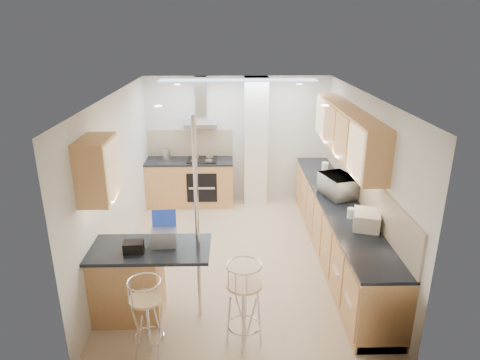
{
  "coord_description": "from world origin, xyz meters",
  "views": [
    {
      "loc": [
        -0.13,
        -5.92,
        3.39
      ],
      "look_at": [
        0.0,
        0.2,
        1.18
      ],
      "focal_mm": 32.0,
      "sensor_mm": 36.0,
      "label": 1
    }
  ],
  "objects_px": {
    "bar_stool_end": "(244,304)",
    "bread_bin": "(367,220)",
    "bar_stool_near": "(147,317)",
    "microwave": "(338,186)",
    "laptop": "(164,237)"
  },
  "relations": [
    {
      "from": "bar_stool_end",
      "to": "bread_bin",
      "type": "distance_m",
      "value": 1.99
    },
    {
      "from": "bread_bin",
      "to": "bar_stool_near",
      "type": "bearing_deg",
      "value": -139.92
    },
    {
      "from": "microwave",
      "to": "laptop",
      "type": "relative_size",
      "value": 2.01
    },
    {
      "from": "bar_stool_near",
      "to": "bar_stool_end",
      "type": "height_order",
      "value": "bar_stool_end"
    },
    {
      "from": "laptop",
      "to": "bar_stool_end",
      "type": "height_order",
      "value": "laptop"
    },
    {
      "from": "bread_bin",
      "to": "microwave",
      "type": "bearing_deg",
      "value": 112.25
    },
    {
      "from": "microwave",
      "to": "bar_stool_end",
      "type": "xyz_separation_m",
      "value": [
        -1.5,
        -2.14,
        -0.58
      ]
    },
    {
      "from": "bar_stool_end",
      "to": "bar_stool_near",
      "type": "bearing_deg",
      "value": 126.13
    },
    {
      "from": "bar_stool_near",
      "to": "microwave",
      "type": "bearing_deg",
      "value": 23.92
    },
    {
      "from": "bar_stool_near",
      "to": "bread_bin",
      "type": "xyz_separation_m",
      "value": [
        2.66,
        1.17,
        0.57
      ]
    },
    {
      "from": "bar_stool_near",
      "to": "bread_bin",
      "type": "distance_m",
      "value": 2.96
    },
    {
      "from": "laptop",
      "to": "bar_stool_near",
      "type": "height_order",
      "value": "laptop"
    },
    {
      "from": "laptop",
      "to": "bar_stool_end",
      "type": "bearing_deg",
      "value": -35.95
    },
    {
      "from": "microwave",
      "to": "bar_stool_near",
      "type": "distance_m",
      "value": 3.47
    },
    {
      "from": "laptop",
      "to": "bread_bin",
      "type": "distance_m",
      "value": 2.59
    }
  ]
}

